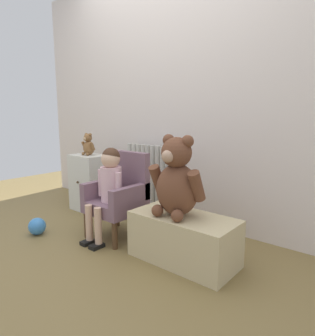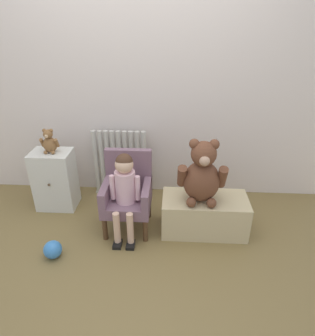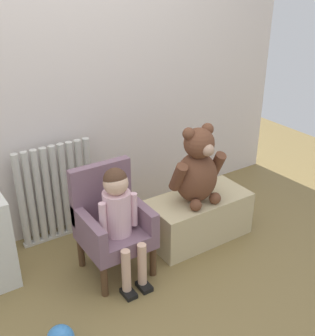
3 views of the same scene
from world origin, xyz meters
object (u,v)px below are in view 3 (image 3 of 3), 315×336
Objects in this scene: radiator at (57,193)px; child_armchair at (111,221)px; low_bench at (198,217)px; large_teddy_bear at (197,169)px; child_figure at (119,210)px.

radiator is 0.55m from child_armchair.
child_armchair is at bearing 176.91° from low_bench.
large_teddy_bear reaches higher than low_bench.
child_armchair is 1.27× the size of large_teddy_bear.
large_teddy_bear reaches higher than child_figure.
radiator is 0.67m from child_figure.
large_teddy_bear reaches higher than radiator.
child_armchair is 0.70m from low_bench.
low_bench is at bearing 6.39° from child_figure.
child_figure reaches higher than low_bench.
large_teddy_bear reaches higher than child_armchair.
radiator is at bearing 106.48° from child_armchair.
radiator is 1.02× the size of child_armchair.
low_bench is (0.83, -0.56, -0.19)m from radiator.
large_teddy_bear is (0.63, 0.05, 0.08)m from child_figure.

